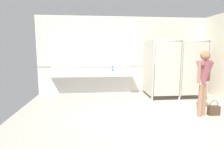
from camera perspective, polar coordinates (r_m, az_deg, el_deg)
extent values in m
cube|color=#B2A899|center=(4.51, 11.56, -14.88)|extent=(6.84, 6.31, 0.10)
cube|color=beige|center=(7.00, 4.86, 6.19)|extent=(6.84, 0.12, 2.95)
cube|color=#9E937F|center=(6.96, 4.92, 2.69)|extent=(6.84, 0.01, 0.06)
cube|color=silver|center=(6.58, -6.86, 0.16)|extent=(3.10, 0.57, 0.14)
cube|color=silver|center=(6.89, -6.76, -3.15)|extent=(3.10, 0.08, 0.73)
cube|color=#ADADA8|center=(6.67, -16.89, 0.16)|extent=(0.42, 0.31, 0.11)
cylinder|color=silver|center=(6.88, -16.57, 1.28)|extent=(0.04, 0.04, 0.11)
cylinder|color=silver|center=(6.82, -16.67, 1.60)|extent=(0.03, 0.11, 0.03)
sphere|color=silver|center=(6.88, -15.97, 1.09)|extent=(0.04, 0.04, 0.04)
cube|color=#ADADA8|center=(6.56, -10.25, 0.25)|extent=(0.42, 0.31, 0.11)
cylinder|color=silver|center=(6.77, -10.12, 1.39)|extent=(0.04, 0.04, 0.11)
cylinder|color=silver|center=(6.71, -10.17, 1.72)|extent=(0.03, 0.11, 0.03)
sphere|color=silver|center=(6.78, -9.52, 1.20)|extent=(0.04, 0.04, 0.04)
cube|color=#ADADA8|center=(6.55, -3.48, 0.35)|extent=(0.42, 0.31, 0.11)
cylinder|color=silver|center=(6.75, -3.56, 1.48)|extent=(0.04, 0.04, 0.11)
cylinder|color=silver|center=(6.69, -3.55, 1.81)|extent=(0.03, 0.11, 0.03)
sphere|color=silver|center=(6.77, -2.97, 1.29)|extent=(0.04, 0.04, 0.04)
cube|color=#ADADA8|center=(6.62, 3.23, 0.43)|extent=(0.42, 0.31, 0.11)
cylinder|color=silver|center=(6.83, 2.95, 1.55)|extent=(0.04, 0.04, 0.11)
cylinder|color=silver|center=(6.77, 3.02, 1.88)|extent=(0.03, 0.11, 0.03)
sphere|color=silver|center=(6.85, 3.51, 1.36)|extent=(0.04, 0.04, 0.04)
cube|color=silver|center=(6.81, -6.93, 7.34)|extent=(3.00, 0.02, 1.20)
cube|color=#B2AD9E|center=(6.45, 11.48, 2.23)|extent=(0.03, 1.32, 1.88)
cylinder|color=silver|center=(6.07, 12.88, -7.78)|extent=(0.05, 0.05, 0.12)
cube|color=#B2AD9E|center=(6.79, 19.14, 2.23)|extent=(0.03, 1.32, 1.88)
cylinder|color=silver|center=(6.43, 20.97, -7.23)|extent=(0.05, 0.05, 0.12)
cube|color=#B2AD9E|center=(7.24, 25.97, 2.19)|extent=(0.03, 1.32, 1.88)
cylinder|color=silver|center=(6.90, 28.06, -6.63)|extent=(0.05, 0.05, 0.12)
cube|color=#B2AD9E|center=(6.02, 17.54, 1.62)|extent=(0.87, 0.04, 1.78)
cube|color=#B2AD9E|center=(6.45, 25.29, 1.62)|extent=(0.87, 0.03, 1.78)
cube|color=#B7BABF|center=(6.20, 22.02, 10.47)|extent=(1.95, 0.04, 0.04)
cylinder|color=#8C664C|center=(5.18, 27.62, -7.25)|extent=(0.11, 0.11, 0.82)
cylinder|color=#8C664C|center=(5.02, 26.73, -7.65)|extent=(0.11, 0.11, 0.82)
cone|color=#994C56|center=(4.98, 27.65, -0.29)|extent=(0.55, 0.55, 0.70)
cube|color=#994C56|center=(4.95, 27.89, 3.40)|extent=(0.46, 0.37, 0.10)
cylinder|color=#8C664C|center=(5.20, 28.91, 0.93)|extent=(0.08, 0.08, 0.52)
cylinder|color=#8C664C|center=(4.74, 26.41, 0.51)|extent=(0.08, 0.08, 0.52)
sphere|color=#8C664C|center=(4.94, 28.02, 5.38)|extent=(0.22, 0.22, 0.22)
sphere|color=olive|center=(4.94, 27.93, 5.56)|extent=(0.23, 0.23, 0.23)
cube|color=#3F2D1E|center=(5.38, 30.07, -10.06)|extent=(0.29, 0.13, 0.24)
torus|color=#3F2D1E|center=(5.34, 30.20, -8.40)|extent=(0.22, 0.02, 0.22)
cylinder|color=teal|center=(6.76, 0.14, 1.84)|extent=(0.07, 0.07, 0.19)
cylinder|color=black|center=(6.74, 0.14, 2.79)|extent=(0.03, 0.03, 0.04)
cylinder|color=white|center=(6.43, -3.20, 1.04)|extent=(0.07, 0.07, 0.08)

